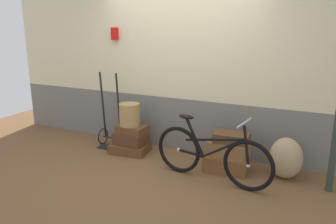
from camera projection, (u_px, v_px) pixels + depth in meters
ground at (158, 168)px, 4.81m from camera, size 8.49×5.20×0.06m
station_building at (183, 56)px, 5.15m from camera, size 6.49×0.74×3.01m
suitcase_0 at (130, 148)px, 5.31m from camera, size 0.63×0.50×0.14m
suitcase_1 at (131, 138)px, 5.28m from camera, size 0.51×0.39×0.18m
suitcase_2 at (132, 129)px, 5.25m from camera, size 0.47×0.34×0.12m
suitcase_3 at (226, 163)px, 4.63m from camera, size 0.62×0.41×0.22m
suitcase_4 at (229, 148)px, 4.61m from camera, size 0.58×0.40×0.19m
suitcase_5 at (232, 138)px, 4.55m from camera, size 0.50×0.34×0.13m
wicker_basket at (130, 115)px, 5.20m from camera, size 0.32×0.32×0.35m
luggage_trolley at (111, 129)px, 5.52m from camera, size 0.39×0.36×1.24m
burlap_sack at (286, 158)px, 4.37m from camera, size 0.43×0.37×0.56m
bicycle at (211, 155)px, 4.28m from camera, size 1.63×0.46×0.87m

